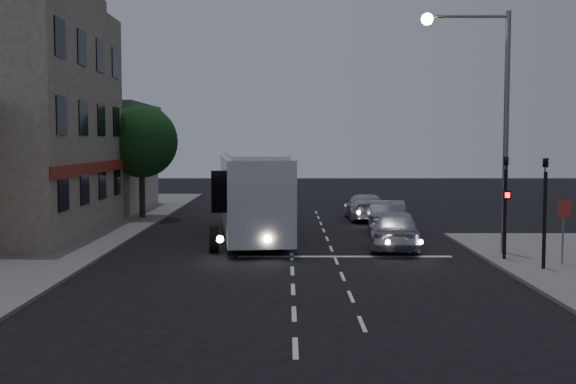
{
  "coord_description": "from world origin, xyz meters",
  "views": [
    {
      "loc": [
        -0.17,
        -24.77,
        4.3
      ],
      "look_at": [
        -0.14,
        5.32,
        2.2
      ],
      "focal_mm": 45.0,
      "sensor_mm": 36.0,
      "label": 1
    }
  ],
  "objects_px": {
    "car_sedan_b": "(365,207)",
    "traffic_signal_side": "(545,199)",
    "regulatory_sign": "(564,221)",
    "tour_bus": "(252,192)",
    "streetlight": "(489,103)",
    "car_suv": "(394,229)",
    "street_tree": "(141,138)",
    "traffic_signal_main": "(506,195)",
    "car_sedan_a": "(386,217)"
  },
  "relations": [
    {
      "from": "car_suv",
      "to": "car_sedan_a",
      "type": "distance_m",
      "value": 5.32
    },
    {
      "from": "traffic_signal_main",
      "to": "regulatory_sign",
      "type": "xyz_separation_m",
      "value": [
        1.7,
        -1.01,
        -0.82
      ]
    },
    {
      "from": "car_suv",
      "to": "traffic_signal_side",
      "type": "xyz_separation_m",
      "value": [
        4.2,
        -5.0,
        1.6
      ]
    },
    {
      "from": "car_suv",
      "to": "traffic_signal_side",
      "type": "height_order",
      "value": "traffic_signal_side"
    },
    {
      "from": "car_suv",
      "to": "traffic_signal_main",
      "type": "bearing_deg",
      "value": 145.78
    },
    {
      "from": "car_sedan_b",
      "to": "traffic_signal_side",
      "type": "distance_m",
      "value": 16.58
    },
    {
      "from": "tour_bus",
      "to": "streetlight",
      "type": "distance_m",
      "value": 11.11
    },
    {
      "from": "traffic_signal_main",
      "to": "street_tree",
      "type": "height_order",
      "value": "street_tree"
    },
    {
      "from": "traffic_signal_main",
      "to": "traffic_signal_side",
      "type": "height_order",
      "value": "same"
    },
    {
      "from": "traffic_signal_main",
      "to": "regulatory_sign",
      "type": "distance_m",
      "value": 2.14
    },
    {
      "from": "traffic_signal_side",
      "to": "regulatory_sign",
      "type": "height_order",
      "value": "traffic_signal_side"
    },
    {
      "from": "car_suv",
      "to": "car_sedan_b",
      "type": "distance_m",
      "value": 10.95
    },
    {
      "from": "car_sedan_a",
      "to": "streetlight",
      "type": "relative_size",
      "value": 0.52
    },
    {
      "from": "car_sedan_b",
      "to": "traffic_signal_side",
      "type": "height_order",
      "value": "traffic_signal_side"
    },
    {
      "from": "streetlight",
      "to": "street_tree",
      "type": "height_order",
      "value": "streetlight"
    },
    {
      "from": "car_sedan_a",
      "to": "traffic_signal_main",
      "type": "bearing_deg",
      "value": 115.55
    },
    {
      "from": "car_suv",
      "to": "traffic_signal_main",
      "type": "height_order",
      "value": "traffic_signal_main"
    },
    {
      "from": "car_sedan_a",
      "to": "regulatory_sign",
      "type": "xyz_separation_m",
      "value": [
        4.8,
        -9.34,
        0.82
      ]
    },
    {
      "from": "tour_bus",
      "to": "streetlight",
      "type": "height_order",
      "value": "streetlight"
    },
    {
      "from": "tour_bus",
      "to": "traffic_signal_main",
      "type": "bearing_deg",
      "value": -41.65
    },
    {
      "from": "car_suv",
      "to": "traffic_signal_main",
      "type": "distance_m",
      "value": 4.89
    },
    {
      "from": "car_sedan_b",
      "to": "traffic_signal_main",
      "type": "relative_size",
      "value": 1.2
    },
    {
      "from": "traffic_signal_side",
      "to": "regulatory_sign",
      "type": "xyz_separation_m",
      "value": [
        1.0,
        0.96,
        -0.82
      ]
    },
    {
      "from": "regulatory_sign",
      "to": "streetlight",
      "type": "height_order",
      "value": "streetlight"
    },
    {
      "from": "car_sedan_a",
      "to": "traffic_signal_side",
      "type": "relative_size",
      "value": 1.14
    },
    {
      "from": "car_sedan_b",
      "to": "regulatory_sign",
      "type": "bearing_deg",
      "value": 107.66
    },
    {
      "from": "traffic_signal_side",
      "to": "streetlight",
      "type": "xyz_separation_m",
      "value": [
        -0.96,
        3.4,
        3.31
      ]
    },
    {
      "from": "traffic_signal_main",
      "to": "streetlight",
      "type": "distance_m",
      "value": 3.61
    },
    {
      "from": "car_sedan_b",
      "to": "traffic_signal_main",
      "type": "bearing_deg",
      "value": 102.59
    },
    {
      "from": "traffic_signal_side",
      "to": "streetlight",
      "type": "bearing_deg",
      "value": 105.7
    },
    {
      "from": "car_suv",
      "to": "traffic_signal_side",
      "type": "relative_size",
      "value": 1.18
    },
    {
      "from": "car_sedan_b",
      "to": "street_tree",
      "type": "xyz_separation_m",
      "value": [
        -12.32,
        0.27,
        3.78
      ]
    },
    {
      "from": "streetlight",
      "to": "street_tree",
      "type": "xyz_separation_m",
      "value": [
        -15.55,
        12.82,
        -1.23
      ]
    },
    {
      "from": "traffic_signal_main",
      "to": "street_tree",
      "type": "relative_size",
      "value": 0.66
    },
    {
      "from": "traffic_signal_main",
      "to": "streetlight",
      "type": "bearing_deg",
      "value": 100.2
    },
    {
      "from": "traffic_signal_main",
      "to": "traffic_signal_side",
      "type": "relative_size",
      "value": 1.0
    },
    {
      "from": "car_sedan_a",
      "to": "car_sedan_b",
      "type": "height_order",
      "value": "car_sedan_a"
    },
    {
      "from": "car_sedan_b",
      "to": "regulatory_sign",
      "type": "height_order",
      "value": "regulatory_sign"
    },
    {
      "from": "car_sedan_a",
      "to": "regulatory_sign",
      "type": "bearing_deg",
      "value": 122.32
    },
    {
      "from": "regulatory_sign",
      "to": "street_tree",
      "type": "distance_m",
      "value": 23.4
    },
    {
      "from": "regulatory_sign",
      "to": "street_tree",
      "type": "relative_size",
      "value": 0.35
    },
    {
      "from": "car_sedan_b",
      "to": "street_tree",
      "type": "bearing_deg",
      "value": -2.66
    },
    {
      "from": "streetlight",
      "to": "tour_bus",
      "type": "bearing_deg",
      "value": 150.27
    },
    {
      "from": "car_sedan_a",
      "to": "streetlight",
      "type": "height_order",
      "value": "streetlight"
    },
    {
      "from": "regulatory_sign",
      "to": "car_sedan_b",
      "type": "bearing_deg",
      "value": 109.08
    },
    {
      "from": "regulatory_sign",
      "to": "car_sedan_a",
      "type": "bearing_deg",
      "value": 117.2
    },
    {
      "from": "car_suv",
      "to": "street_tree",
      "type": "bearing_deg",
      "value": -35.74
    },
    {
      "from": "regulatory_sign",
      "to": "street_tree",
      "type": "bearing_deg",
      "value": 138.92
    },
    {
      "from": "car_suv",
      "to": "car_sedan_a",
      "type": "relative_size",
      "value": 1.03
    },
    {
      "from": "car_sedan_b",
      "to": "regulatory_sign",
      "type": "distance_m",
      "value": 15.89
    }
  ]
}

